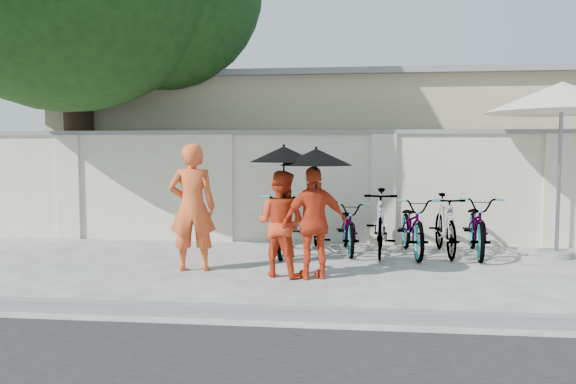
# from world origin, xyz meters

# --- Properties ---
(ground) EXTENTS (80.00, 80.00, 0.00)m
(ground) POSITION_xyz_m (0.00, 0.00, 0.00)
(ground) COLOR beige
(kerb) EXTENTS (40.00, 0.16, 0.12)m
(kerb) POSITION_xyz_m (0.00, -1.70, 0.06)
(kerb) COLOR gray
(kerb) RESTS_ON ground
(compound_wall) EXTENTS (20.00, 0.30, 2.00)m
(compound_wall) POSITION_xyz_m (1.00, 3.20, 1.00)
(compound_wall) COLOR silver
(compound_wall) RESTS_ON ground
(building_behind) EXTENTS (14.00, 6.00, 3.20)m
(building_behind) POSITION_xyz_m (2.00, 7.00, 1.60)
(building_behind) COLOR #B7AA8A
(building_behind) RESTS_ON ground
(monk_left) EXTENTS (0.73, 0.55, 1.81)m
(monk_left) POSITION_xyz_m (-0.81, 0.46, 0.90)
(monk_left) COLOR #EA5826
(monk_left) RESTS_ON ground
(monk_center) EXTENTS (0.85, 0.76, 1.44)m
(monk_center) POSITION_xyz_m (0.48, 0.25, 0.72)
(monk_center) COLOR red
(monk_center) RESTS_ON ground
(parasol_center) EXTENTS (0.92, 0.92, 0.95)m
(parasol_center) POSITION_xyz_m (0.53, 0.17, 1.65)
(parasol_center) COLOR black
(parasol_center) RESTS_ON ground
(monk_right) EXTENTS (0.95, 0.65, 1.50)m
(monk_right) POSITION_xyz_m (0.95, 0.14, 0.75)
(monk_right) COLOR red
(monk_right) RESTS_ON ground
(parasol_right) EXTENTS (0.96, 0.96, 0.88)m
(parasol_right) POSITION_xyz_m (0.97, 0.06, 1.62)
(parasol_right) COLOR black
(parasol_right) RESTS_ON ground
(patio_umbrella) EXTENTS (2.56, 2.56, 2.78)m
(patio_umbrella) POSITION_xyz_m (4.70, 2.07, 2.51)
(patio_umbrella) COLOR gray
(patio_umbrella) RESTS_ON ground
(bike_0) EXTENTS (0.71, 1.93, 1.01)m
(bike_0) POSITION_xyz_m (0.35, 1.92, 0.50)
(bike_0) COLOR gray
(bike_0) RESTS_ON ground
(bike_1) EXTENTS (0.65, 1.63, 0.95)m
(bike_1) POSITION_xyz_m (0.87, 2.08, 0.48)
(bike_1) COLOR gray
(bike_1) RESTS_ON ground
(bike_2) EXTENTS (0.74, 1.71, 0.87)m
(bike_2) POSITION_xyz_m (1.39, 2.12, 0.44)
(bike_2) COLOR gray
(bike_2) RESTS_ON ground
(bike_3) EXTENTS (0.63, 1.83, 1.08)m
(bike_3) POSITION_xyz_m (1.91, 1.96, 0.54)
(bike_3) COLOR gray
(bike_3) RESTS_ON ground
(bike_4) EXTENTS (0.77, 1.87, 0.96)m
(bike_4) POSITION_xyz_m (2.43, 2.00, 0.48)
(bike_4) COLOR gray
(bike_4) RESTS_ON ground
(bike_5) EXTENTS (0.52, 1.68, 1.00)m
(bike_5) POSITION_xyz_m (2.94, 2.03, 0.50)
(bike_5) COLOR gray
(bike_5) RESTS_ON ground
(bike_6) EXTENTS (0.85, 1.94, 0.99)m
(bike_6) POSITION_xyz_m (3.46, 2.07, 0.49)
(bike_6) COLOR gray
(bike_6) RESTS_ON ground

